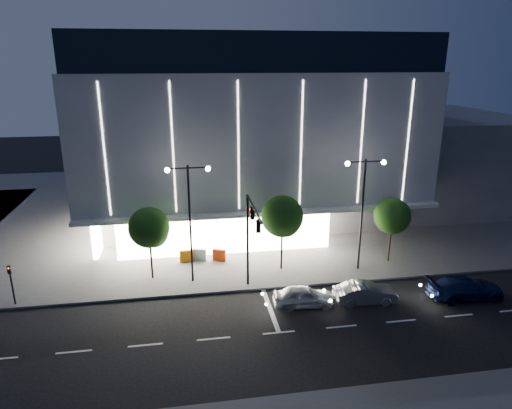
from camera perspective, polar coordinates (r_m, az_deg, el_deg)
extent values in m
plane|color=black|center=(30.00, -1.60, -14.49)|extent=(160.00, 160.00, 0.00)
cube|color=#474747|center=(52.35, 0.28, 0.00)|extent=(70.00, 40.00, 0.15)
cube|color=#4C4C51|center=(51.51, -1.92, 1.94)|extent=(28.00, 21.00, 4.00)
cube|color=gray|center=(48.04, -1.70, 9.93)|extent=(30.00, 25.00, 11.00)
cube|color=black|center=(47.60, -1.78, 18.31)|extent=(29.40, 24.50, 3.00)
cube|color=white|center=(38.65, -3.77, -3.55)|extent=(18.00, 0.40, 3.60)
cube|color=white|center=(44.13, -18.58, -1.73)|extent=(0.40, 10.00, 3.60)
cube|color=gray|center=(37.38, 0.90, -0.84)|extent=(30.00, 2.00, 0.30)
cube|color=white|center=(35.82, 1.00, 7.27)|extent=(24.00, 0.06, 10.00)
cube|color=#4C4C51|center=(58.29, 21.20, 5.64)|extent=(16.00, 20.00, 10.00)
cylinder|color=black|center=(32.75, -1.05, -4.70)|extent=(0.18, 0.18, 7.00)
cylinder|color=black|center=(28.85, -0.26, -0.44)|extent=(0.14, 5.80, 0.14)
cube|color=black|center=(29.70, -0.47, -1.12)|extent=(0.28, 0.18, 0.85)
cube|color=black|center=(27.46, 0.30, -2.71)|extent=(0.28, 0.18, 0.85)
sphere|color=#FF0C0C|center=(29.58, -0.70, -0.58)|extent=(0.14, 0.14, 0.14)
cylinder|color=black|center=(33.23, -8.21, -2.71)|extent=(0.16, 0.16, 9.00)
cylinder|color=black|center=(32.00, -9.80, 4.47)|extent=(1.40, 0.10, 0.10)
cylinder|color=black|center=(32.01, -7.29, 4.59)|extent=(1.40, 0.10, 0.10)
sphere|color=white|center=(32.04, -11.05, 4.23)|extent=(0.36, 0.36, 0.36)
sphere|color=white|center=(32.06, -6.03, 4.48)|extent=(0.36, 0.36, 0.36)
cylinder|color=black|center=(35.79, 13.07, -1.49)|extent=(0.16, 0.16, 9.00)
cylinder|color=black|center=(34.38, 12.48, 5.23)|extent=(1.40, 0.10, 0.10)
cylinder|color=black|center=(34.92, 14.63, 5.26)|extent=(1.40, 0.10, 0.10)
sphere|color=white|center=(34.16, 11.37, 5.04)|extent=(0.36, 0.36, 0.36)
sphere|color=white|center=(35.23, 15.66, 5.11)|extent=(0.36, 0.36, 0.36)
cylinder|color=black|center=(35.03, -28.18, -8.97)|extent=(0.12, 0.12, 3.00)
cube|color=black|center=(34.56, -28.46, -7.18)|extent=(0.22, 0.16, 0.55)
sphere|color=#FF0C0C|center=(34.40, -28.56, -7.03)|extent=(0.10, 0.10, 0.10)
cylinder|color=black|center=(35.23, -12.98, -6.36)|extent=(0.16, 0.16, 3.78)
sphere|color=#183C10|center=(34.37, -13.24, -2.82)|extent=(3.02, 3.02, 3.02)
sphere|color=#183C10|center=(34.72, -12.66, -3.52)|extent=(2.16, 2.16, 2.16)
sphere|color=#183C10|center=(34.36, -13.63, -3.43)|extent=(1.94, 1.94, 1.94)
cylinder|color=black|center=(35.82, 3.23, -5.25)|extent=(0.16, 0.16, 4.06)
sphere|color=#183C10|center=(34.93, 3.30, -1.48)|extent=(3.25, 3.25, 3.25)
sphere|color=#183C10|center=(35.37, 3.68, -2.24)|extent=(2.32, 2.32, 2.32)
sphere|color=#183C10|center=(34.85, 2.94, -2.12)|extent=(2.09, 2.09, 2.09)
cylinder|color=black|center=(38.75, 16.37, -4.50)|extent=(0.16, 0.16, 3.64)
sphere|color=#183C10|center=(37.99, 16.66, -1.37)|extent=(2.91, 2.91, 2.91)
sphere|color=#183C10|center=(38.45, 16.87, -1.98)|extent=(2.08, 2.08, 2.08)
sphere|color=#183C10|center=(37.85, 16.38, -1.91)|extent=(1.87, 1.87, 1.87)
imported|color=#ACAFB4|center=(31.55, 6.01, -11.36)|extent=(4.29, 2.03, 1.42)
imported|color=gray|center=(32.65, 13.51, -10.72)|extent=(4.37, 1.69, 1.42)
imported|color=#121C43|center=(35.47, 24.69, -9.44)|extent=(5.37, 2.31, 1.54)
cube|color=#C6670B|center=(37.90, -8.70, -6.38)|extent=(1.12, 0.36, 1.00)
cube|color=red|center=(37.76, -4.63, -6.32)|extent=(1.11, 0.67, 1.00)
cube|color=silver|center=(38.01, -7.06, -6.23)|extent=(1.12, 0.60, 1.00)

